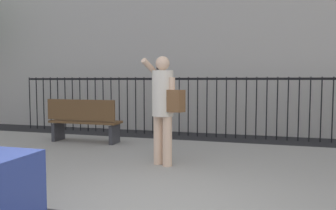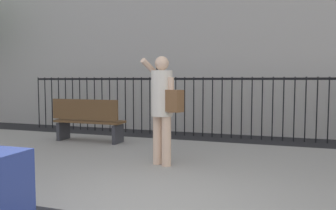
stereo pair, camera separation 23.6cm
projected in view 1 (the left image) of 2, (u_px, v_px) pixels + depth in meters
sidewalk at (190, 170)px, 5.40m from camera, size 28.00×4.40×0.15m
iron_fence at (221, 99)px, 8.86m from camera, size 12.03×0.04×1.60m
pedestrian_on_phone at (164, 102)px, 5.34m from camera, size 0.72×0.57×1.74m
street_bench at (84, 120)px, 7.35m from camera, size 1.60×0.45×0.95m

